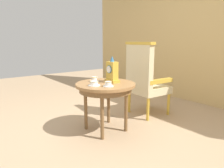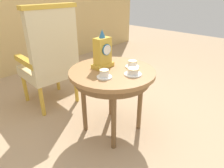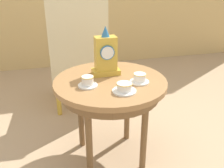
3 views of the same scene
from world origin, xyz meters
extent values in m
plane|color=tan|center=(0.00, 0.00, 0.00)|extent=(10.00, 10.00, 0.00)
cylinder|color=#9E7042|center=(0.03, 0.09, 0.61)|extent=(0.76, 0.76, 0.03)
cylinder|color=brown|center=(0.03, 0.09, 0.56)|extent=(0.66, 0.66, 0.07)
cylinder|color=brown|center=(0.21, 0.28, 0.30)|extent=(0.04, 0.04, 0.59)
cylinder|color=brown|center=(-0.16, 0.28, 0.30)|extent=(0.04, 0.04, 0.59)
cylinder|color=brown|center=(-0.16, -0.09, 0.30)|extent=(0.04, 0.04, 0.59)
cylinder|color=brown|center=(0.21, -0.09, 0.30)|extent=(0.04, 0.04, 0.59)
cylinder|color=white|center=(-0.13, 0.03, 0.63)|extent=(0.12, 0.12, 0.01)
cylinder|color=white|center=(-0.13, 0.03, 0.67)|extent=(0.07, 0.07, 0.06)
torus|color=gold|center=(-0.13, 0.03, 0.69)|extent=(0.08, 0.08, 0.00)
cylinder|color=white|center=(0.07, -0.10, 0.63)|extent=(0.15, 0.15, 0.01)
cylinder|color=white|center=(0.07, -0.10, 0.66)|extent=(0.09, 0.09, 0.05)
torus|color=gold|center=(0.07, -0.10, 0.68)|extent=(0.10, 0.10, 0.00)
cylinder|color=white|center=(0.20, 0.01, 0.63)|extent=(0.13, 0.13, 0.01)
cylinder|color=white|center=(0.20, 0.01, 0.67)|extent=(0.08, 0.08, 0.05)
torus|color=gold|center=(0.20, 0.01, 0.69)|extent=(0.08, 0.08, 0.00)
cube|color=gold|center=(0.02, 0.21, 0.65)|extent=(0.19, 0.11, 0.04)
cube|color=gold|center=(0.02, 0.21, 0.78)|extent=(0.14, 0.09, 0.23)
cylinder|color=teal|center=(0.02, 0.15, 0.80)|extent=(0.10, 0.01, 0.10)
cylinder|color=white|center=(0.02, 0.15, 0.80)|extent=(0.08, 0.00, 0.08)
cone|color=teal|center=(0.02, 0.21, 0.93)|extent=(0.06, 0.06, 0.07)
cube|color=beige|center=(-0.07, 1.02, 0.41)|extent=(0.56, 0.56, 0.11)
cube|color=beige|center=(-0.08, 0.80, 0.78)|extent=(0.53, 0.13, 0.64)
cube|color=gold|center=(0.16, 1.00, 0.57)|extent=(0.10, 0.47, 0.06)
cube|color=gold|center=(-0.30, 1.03, 0.57)|extent=(0.10, 0.47, 0.06)
cylinder|color=gold|center=(0.17, 1.22, 0.18)|extent=(0.04, 0.04, 0.35)
cylinder|color=gold|center=(-0.27, 1.25, 0.18)|extent=(0.04, 0.04, 0.35)
cylinder|color=gold|center=(0.14, 0.78, 0.18)|extent=(0.04, 0.04, 0.35)
cylinder|color=gold|center=(-0.30, 0.81, 0.18)|extent=(0.04, 0.04, 0.35)
camera|label=1|loc=(2.10, -1.41, 1.15)|focal=33.19mm
camera|label=2|loc=(-1.19, -1.01, 1.29)|focal=32.52mm
camera|label=3|loc=(-0.36, -1.43, 1.30)|focal=41.32mm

